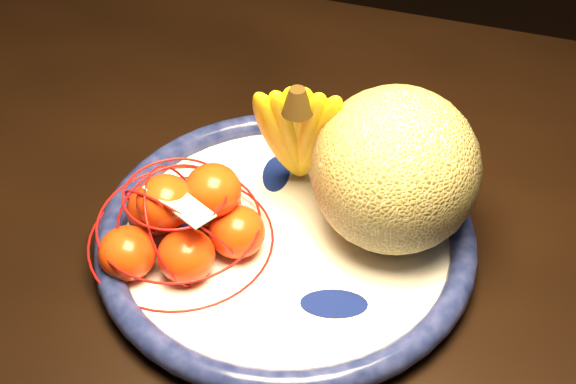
% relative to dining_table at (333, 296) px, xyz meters
% --- Properties ---
extents(dining_table, '(1.68, 1.09, 0.80)m').
position_rel_dining_table_xyz_m(dining_table, '(0.00, 0.00, 0.00)').
color(dining_table, black).
rests_on(dining_table, ground).
extents(fruit_bowl, '(0.39, 0.39, 0.03)m').
position_rel_dining_table_xyz_m(fruit_bowl, '(-0.05, -0.02, 0.10)').
color(fruit_bowl, white).
rests_on(fruit_bowl, dining_table).
extents(cantaloupe, '(0.17, 0.17, 0.17)m').
position_rel_dining_table_xyz_m(cantaloupe, '(0.05, 0.02, 0.18)').
color(cantaloupe, olive).
rests_on(cantaloupe, fruit_bowl).
extents(banana_bunch, '(0.12, 0.11, 0.18)m').
position_rel_dining_table_xyz_m(banana_bunch, '(-0.05, 0.05, 0.19)').
color(banana_bunch, yellow).
rests_on(banana_bunch, fruit_bowl).
extents(mandarin_bag, '(0.24, 0.24, 0.12)m').
position_rel_dining_table_xyz_m(mandarin_bag, '(-0.15, -0.05, 0.14)').
color(mandarin_bag, '#FF3C17').
rests_on(mandarin_bag, fruit_bowl).
extents(price_tag, '(0.08, 0.06, 0.01)m').
position_rel_dining_table_xyz_m(price_tag, '(-0.14, -0.07, 0.18)').
color(price_tag, white).
rests_on(price_tag, mandarin_bag).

